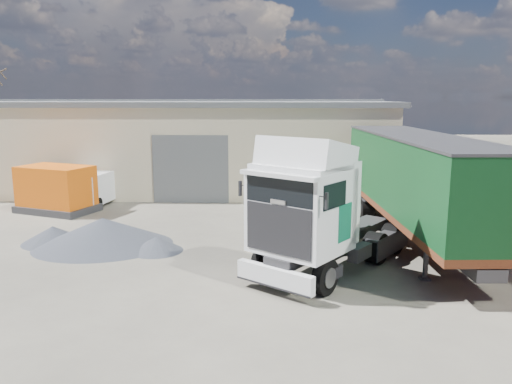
{
  "coord_description": "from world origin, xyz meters",
  "views": [
    {
      "loc": [
        2.16,
        -16.02,
        5.54
      ],
      "look_at": [
        1.64,
        3.0,
        1.92
      ],
      "focal_mm": 35.0,
      "sensor_mm": 36.0,
      "label": 1
    }
  ],
  "objects_px": {
    "panel_van": "(95,187)",
    "orange_skip": "(57,192)",
    "box_trailer": "(416,178)",
    "tractor_unit": "(316,217)"
  },
  "relations": [
    {
      "from": "orange_skip",
      "to": "box_trailer",
      "type": "bearing_deg",
      "value": 3.81
    },
    {
      "from": "tractor_unit",
      "to": "panel_van",
      "type": "distance_m",
      "value": 15.0
    },
    {
      "from": "box_trailer",
      "to": "panel_van",
      "type": "distance_m",
      "value": 16.34
    },
    {
      "from": "box_trailer",
      "to": "orange_skip",
      "type": "height_order",
      "value": "box_trailer"
    },
    {
      "from": "box_trailer",
      "to": "panel_van",
      "type": "bearing_deg",
      "value": 153.07
    },
    {
      "from": "panel_van",
      "to": "tractor_unit",
      "type": "bearing_deg",
      "value": -36.47
    },
    {
      "from": "tractor_unit",
      "to": "box_trailer",
      "type": "xyz_separation_m",
      "value": [
        4.13,
        3.74,
        0.66
      ]
    },
    {
      "from": "box_trailer",
      "to": "panel_van",
      "type": "height_order",
      "value": "box_trailer"
    },
    {
      "from": "panel_van",
      "to": "orange_skip",
      "type": "bearing_deg",
      "value": -113.91
    },
    {
      "from": "tractor_unit",
      "to": "orange_skip",
      "type": "relative_size",
      "value": 1.61
    }
  ]
}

